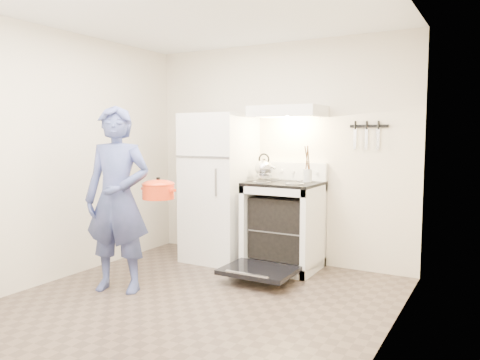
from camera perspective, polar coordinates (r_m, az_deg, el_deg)
name	(u,v)px	position (r m, az deg, el deg)	size (l,w,h in m)	color
floor	(188,307)	(4.14, -6.41, -15.14)	(3.60, 3.60, 0.00)	brown
back_wall	(278,153)	(5.44, 4.60, 3.31)	(3.20, 0.02, 2.50)	beige
refrigerator	(219,187)	(5.44, -2.55, -0.91)	(0.70, 0.70, 1.70)	white
stove_body	(284,227)	(5.14, 5.34, -5.70)	(0.76, 0.65, 0.92)	white
cooktop	(284,184)	(5.07, 5.39, -0.43)	(0.76, 0.65, 0.03)	black
backsplash	(294,171)	(5.32, 6.65, 1.08)	(0.76, 0.07, 0.20)	white
oven_door	(259,270)	(4.70, 2.30, -10.96)	(0.70, 0.54, 0.04)	black
oven_rack	(284,229)	(5.15, 5.34, -5.92)	(0.60, 0.52, 0.01)	gray
range_hood	(288,112)	(5.12, 5.82, 8.31)	(0.76, 0.50, 0.12)	white
knife_strip	(369,126)	(5.07, 15.45, 6.35)	(0.40, 0.02, 0.03)	black
pizza_stone	(281,228)	(5.12, 5.01, -5.81)	(0.32, 0.32, 0.02)	#977352
tea_kettle	(264,167)	(5.25, 2.93, 1.60)	(0.25, 0.20, 0.30)	#B6B6BB
utensil_jar	(307,176)	(4.81, 8.22, 0.53)	(0.09, 0.09, 0.13)	silver
person	(118,199)	(4.48, -14.70, -2.31)	(0.63, 0.41, 1.72)	navy
dutch_oven	(158,192)	(4.43, -9.92, -1.39)	(0.37, 0.30, 0.24)	red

